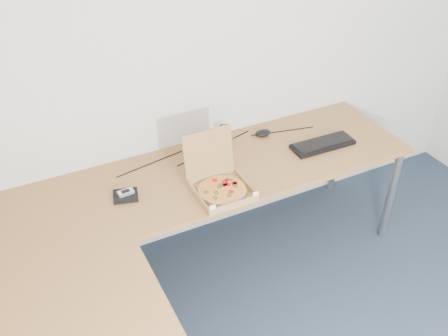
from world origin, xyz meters
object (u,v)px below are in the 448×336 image
desk (185,239)px  wallet (126,196)px  keyboard (323,144)px  drinking_glass (224,135)px  pizza_box (221,186)px

desk → wallet: 0.45m
keyboard → wallet: 1.25m
drinking_glass → keyboard: 0.61m
desk → keyboard: (1.09, 0.36, 0.04)m
pizza_box → wallet: pizza_box is taller
drinking_glass → wallet: (-0.72, -0.25, -0.05)m
pizza_box → keyboard: size_ratio=0.85×
wallet → pizza_box: bearing=-6.1°
drinking_glass → keyboard: drinking_glass is taller
keyboard → wallet: bearing=179.0°
keyboard → wallet: keyboard is taller
wallet → desk: bearing=-53.0°
desk → drinking_glass: drinking_glass is taller
keyboard → pizza_box: bearing=-168.9°
desk → keyboard: bearing=18.2°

